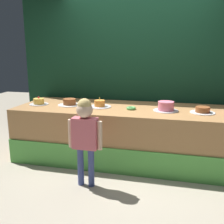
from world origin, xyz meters
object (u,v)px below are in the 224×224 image
(child_figure, at_px, (85,131))
(cake_left, at_px, (69,103))
(cake_center, at_px, (100,104))
(cake_far_right, at_px, (203,110))
(cake_right, at_px, (166,107))
(donut, at_px, (131,108))
(cake_far_left, at_px, (39,102))

(child_figure, relative_size, cake_left, 3.03)
(cake_center, relative_size, cake_far_right, 1.04)
(cake_right, bearing_deg, donut, -177.10)
(child_figure, relative_size, cake_far_right, 3.30)
(child_figure, relative_size, cake_center, 3.16)
(donut, relative_size, cake_right, 0.39)
(cake_left, xyz_separation_m, cake_center, (0.49, -0.01, -0.00))
(cake_center, distance_m, cake_right, 0.97)
(cake_far_left, bearing_deg, cake_right, 0.48)
(cake_center, distance_m, cake_far_right, 1.46)
(cake_far_left, relative_size, cake_center, 0.85)
(donut, height_order, cake_far_right, cake_far_right)
(child_figure, bearing_deg, cake_left, 122.23)
(cake_far_left, xyz_separation_m, cake_left, (0.49, 0.06, 0.00))
(cake_far_right, bearing_deg, child_figure, -148.28)
(cake_right, height_order, cake_far_right, cake_right)
(donut, bearing_deg, cake_right, 2.90)
(cake_left, bearing_deg, cake_far_right, -1.52)
(child_figure, relative_size, cake_right, 3.12)
(cake_far_right, bearing_deg, cake_left, 178.48)
(donut, xyz_separation_m, cake_far_left, (-1.46, 0.01, 0.02))
(cake_far_right, bearing_deg, cake_right, 179.30)
(cake_right, bearing_deg, child_figure, -136.10)
(child_figure, xyz_separation_m, donut, (0.40, 0.83, 0.11))
(cake_left, xyz_separation_m, cake_far_right, (1.95, -0.05, -0.01))
(cake_far_left, height_order, cake_far_right, cake_far_left)
(donut, xyz_separation_m, cake_far_right, (0.97, 0.02, 0.02))
(donut, xyz_separation_m, cake_right, (0.49, 0.02, 0.04))
(cake_far_left, relative_size, cake_far_right, 0.89)
(cake_right, distance_m, cake_far_right, 0.49)
(cake_far_left, height_order, cake_left, cake_far_left)
(cake_right, bearing_deg, cake_far_left, -179.52)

